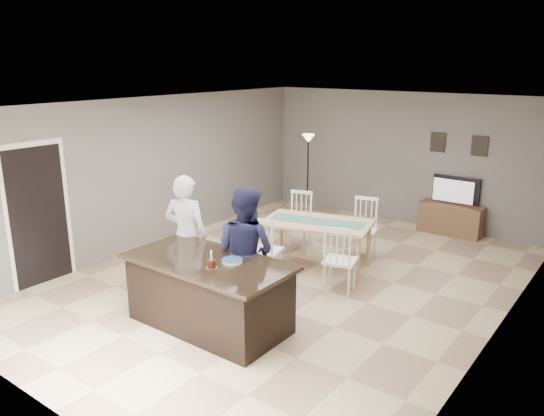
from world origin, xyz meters
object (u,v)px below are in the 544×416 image
Objects in this scene: man at (245,252)px; floor_lamp at (308,153)px; television at (454,191)px; tv_console at (450,219)px; birthday_cake at (211,264)px; woman at (186,235)px; kitchen_island at (209,293)px; plate_stack at (232,261)px; dining_table at (317,230)px.

man is 0.98× the size of floor_lamp.
television is 0.51× the size of floor_lamp.
birthday_cake is at bearing -99.78° from tv_console.
television is at bearing 13.45° from floor_lamp.
man is (1.10, 0.00, -0.00)m from woman.
birthday_cake is at bearing -37.05° from kitchen_island.
kitchen_island is 1.18m from woman.
television reaches higher than birthday_cake.
floor_lamp reaches higher than man.
plate_stack is at bearing -99.41° from tv_console.
woman is 0.99× the size of floor_lamp.
plate_stack is at bearing 73.08° from birthday_cake.
tv_console is 1.31× the size of television.
woman is 1.32m from plate_stack.
birthday_cake is 0.29m from plate_stack.
tv_console is 3.32m from dining_table.
tv_console is 5.54× the size of birthday_cake.
floor_lamp reaches higher than television.
woman reaches higher than television.
plate_stack is 0.15× the size of floor_lamp.
man is at bearing 78.35° from television.
dining_table reaches higher than kitchen_island.
kitchen_island is 0.71m from man.
kitchen_island is 5.78m from television.
floor_lamp is at bearing 112.91° from plate_stack.
dining_table is at bearing -53.92° from floor_lamp.
birthday_cake reaches higher than kitchen_island.
birthday_cake is at bearing -106.92° from plate_stack.
floor_lamp is (-2.94, -0.63, 1.09)m from tv_console.
woman reaches higher than plate_stack.
television reaches higher than kitchen_island.
floor_lamp is (-2.94, -0.70, 0.53)m from television.
kitchen_island is 0.56m from birthday_cake.
floor_lamp is at bearing 111.13° from dining_table.
birthday_cake reaches higher than plate_stack.
plate_stack is at bearing 141.32° from woman.
dining_table is (-0.10, 1.93, -0.22)m from man.
kitchen_island is at bearing 130.38° from woman.
dining_table is at bearing 88.78° from kitchen_island.
television is at bearing -103.93° from man.
dining_table is at bearing 95.90° from plate_stack.
dining_table is 3.13m from floor_lamp.
tv_console is 5.56m from plate_stack.
dining_table is (-0.16, 2.64, -0.29)m from birthday_cake.
woman reaches higher than birthday_cake.
television reaches higher than plate_stack.
woman is at bearing 148.57° from birthday_cake.
floor_lamp is at bearing -99.34° from woman.
dining_table is at bearing -110.35° from tv_console.
floor_lamp is (-2.04, 4.82, 0.47)m from plate_stack.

